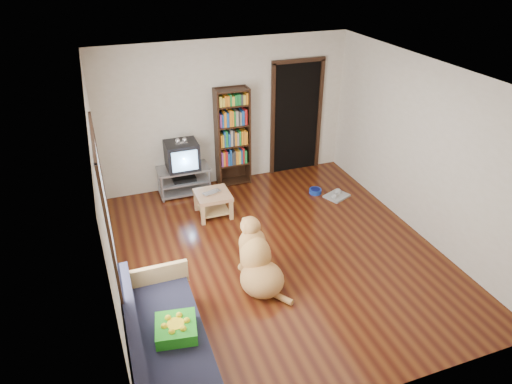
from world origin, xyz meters
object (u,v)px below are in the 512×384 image
object	(u,v)px
dog_bowl	(315,191)
coffee_table	(213,200)
laptop	(213,194)
dog	(258,262)
grey_rag	(337,196)
sofa	(165,344)
green_cushion	(176,329)
bookshelf	(232,132)
tv_stand	(184,180)
crt_tv	(182,155)

from	to	relation	value
dog_bowl	coffee_table	world-z (taller)	coffee_table
laptop	dog	bearing A→B (deg)	-104.58
dog	grey_rag	bearing A→B (deg)	38.49
coffee_table	dog	distance (m)	1.86
laptop	grey_rag	xyz separation A→B (m)	(2.21, -0.14, -0.40)
grey_rag	sofa	size ratio (longest dim) A/B	0.22
green_cushion	coffee_table	world-z (taller)	green_cushion
green_cushion	grey_rag	distance (m)	4.28
bookshelf	laptop	bearing A→B (deg)	-123.01
green_cushion	dog	world-z (taller)	dog
grey_rag	dog_bowl	bearing A→B (deg)	140.19
green_cushion	tv_stand	bearing A→B (deg)	86.19
dog_bowl	bookshelf	world-z (taller)	bookshelf
sofa	coffee_table	world-z (taller)	sofa
tv_stand	laptop	bearing A→B (deg)	-72.30
laptop	dog_bowl	distance (m)	1.95
green_cushion	bookshelf	bearing A→B (deg)	73.69
laptop	grey_rag	bearing A→B (deg)	-21.36
green_cushion	bookshelf	size ratio (longest dim) A/B	0.23
tv_stand	bookshelf	xyz separation A→B (m)	(0.95, 0.09, 0.73)
sofa	bookshelf	bearing A→B (deg)	62.68
crt_tv	dog	distance (m)	2.82
grey_rag	dog	xyz separation A→B (m)	(-2.11, -1.68, 0.32)
laptop	dog_bowl	xyz separation A→B (m)	(1.91, 0.11, -0.37)
grey_rag	dog	size ratio (longest dim) A/B	0.37
laptop	coffee_table	world-z (taller)	laptop
bookshelf	green_cushion	bearing A→B (deg)	-115.50
grey_rag	tv_stand	world-z (taller)	tv_stand
tv_stand	bookshelf	distance (m)	1.20
grey_rag	bookshelf	bearing A→B (deg)	143.40
grey_rag	crt_tv	distance (m)	2.83
dog	crt_tv	bearing A→B (deg)	98.05
dog_bowl	sofa	xyz separation A→B (m)	(-3.18, -2.82, 0.22)
grey_rag	crt_tv	size ratio (longest dim) A/B	0.69
dog_bowl	tv_stand	world-z (taller)	tv_stand
bookshelf	sofa	bearing A→B (deg)	-117.32
green_cushion	laptop	size ratio (longest dim) A/B	1.38
crt_tv	dog	world-z (taller)	crt_tv
crt_tv	dog	size ratio (longest dim) A/B	0.53
tv_stand	sofa	xyz separation A→B (m)	(-0.97, -3.63, -0.01)
dog_bowl	dog	xyz separation A→B (m)	(-1.81, -1.93, 0.29)
grey_rag	laptop	bearing A→B (deg)	176.29
dog_bowl	coffee_table	distance (m)	1.93
crt_tv	coffee_table	distance (m)	1.06
crt_tv	laptop	bearing A→B (deg)	-72.69
coffee_table	crt_tv	bearing A→B (deg)	107.85
bookshelf	dog	xyz separation A→B (m)	(-0.56, -2.84, -0.67)
laptop	crt_tv	distance (m)	1.04
crt_tv	tv_stand	bearing A→B (deg)	-90.00
bookshelf	sofa	world-z (taller)	bookshelf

